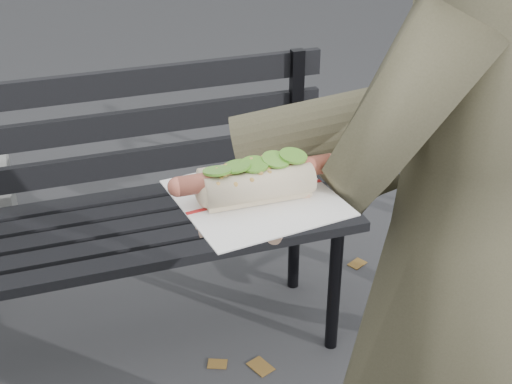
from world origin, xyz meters
TOP-DOWN VIEW (x-y plane):
  - park_bench at (-0.05, 1.02)m, footprint 1.50×0.44m
  - person at (0.48, -0.01)m, footprint 0.74×0.61m
  - held_hotdog at (0.28, -0.02)m, footprint 0.62×0.30m

SIDE VIEW (x-z plane):
  - park_bench at x=-0.05m, z-range 0.08..0.96m
  - person at x=0.48m, z-range 0.00..1.75m
  - held_hotdog at x=0.28m, z-range 1.07..1.26m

